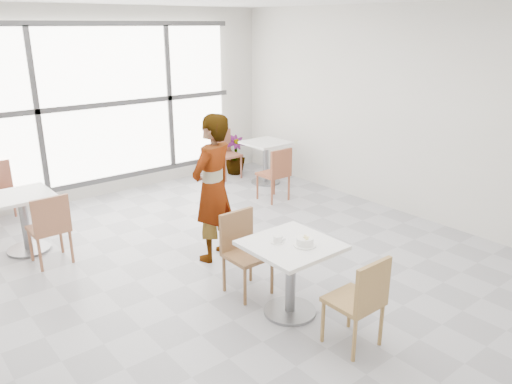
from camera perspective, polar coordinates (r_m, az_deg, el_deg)
floor at (r=5.95m, az=-1.85°, el=-8.42°), size 7.00×7.00×0.00m
wall_back at (r=8.45m, az=-16.78°, el=9.69°), size 6.00×0.00×6.00m
wall_right at (r=7.60m, az=16.51°, el=8.77°), size 0.00×7.00×7.00m
window at (r=8.39m, az=-16.60°, el=9.64°), size 4.60×0.07×2.52m
main_table at (r=4.83m, az=4.03°, el=-8.34°), size 0.80×0.80×0.75m
chair_near at (r=4.43m, az=12.00°, el=-11.76°), size 0.42×0.42×0.87m
chair_far at (r=5.24m, az=-1.52°, el=-6.30°), size 0.42×0.42×0.87m
oatmeal_bowl at (r=4.68m, az=5.63°, el=-5.66°), size 0.21×0.21×0.09m
coffee_cup at (r=4.73m, az=2.51°, el=-5.46°), size 0.16×0.13×0.07m
person at (r=5.85m, az=-4.97°, el=0.41°), size 0.75×0.61×1.77m
bg_table_left at (r=6.77m, az=-25.10°, el=-2.33°), size 0.70×0.70×0.75m
bg_table_right at (r=8.83m, az=1.12°, el=4.12°), size 0.70×0.70×0.75m
bg_chair_left_near at (r=6.26m, az=-22.56°, el=-3.52°), size 0.42×0.42×0.87m
bg_chair_right_near at (r=7.89m, az=2.39°, el=2.41°), size 0.42×0.42×0.87m
bg_chair_right_far at (r=9.19m, az=-3.63°, el=4.77°), size 0.42×0.42×0.87m
plant_right at (r=9.43m, az=-2.43°, el=4.27°), size 0.48×0.48×0.72m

